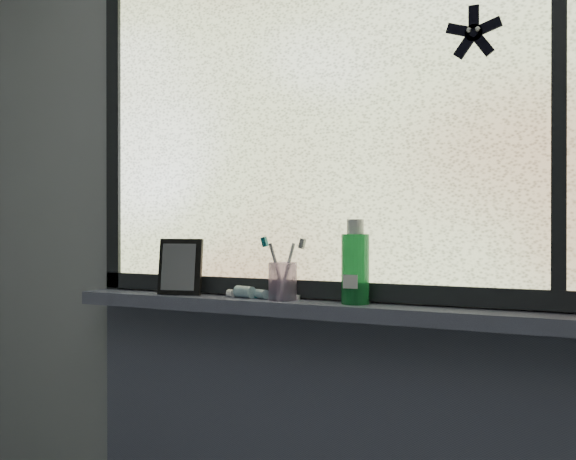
# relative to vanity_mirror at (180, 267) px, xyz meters

# --- Properties ---
(wall_back) EXTENTS (3.00, 0.01, 2.50)m
(wall_back) POSITION_rel_vanity_mirror_xyz_m (0.47, 0.09, 0.14)
(wall_back) COLOR #9EA3A8
(wall_back) RESTS_ON ground
(windowsill) EXTENTS (1.62, 0.14, 0.04)m
(windowsill) POSITION_rel_vanity_mirror_xyz_m (0.47, 0.01, -0.11)
(windowsill) COLOR #545870
(windowsill) RESTS_ON wall_back
(window_pane) EXTENTS (1.50, 0.01, 1.00)m
(window_pane) POSITION_rel_vanity_mirror_xyz_m (0.47, 0.06, 0.42)
(window_pane) COLOR silver
(window_pane) RESTS_ON wall_back
(frame_bottom) EXTENTS (1.60, 0.03, 0.05)m
(frame_bottom) POSITION_rel_vanity_mirror_xyz_m (0.47, 0.06, -0.06)
(frame_bottom) COLOR black
(frame_bottom) RESTS_ON windowsill
(frame_left) EXTENTS (0.05, 0.03, 1.10)m
(frame_left) POSITION_rel_vanity_mirror_xyz_m (-0.31, 0.06, 0.42)
(frame_left) COLOR black
(frame_left) RESTS_ON wall_back
(frame_mullion) EXTENTS (0.03, 0.03, 1.00)m
(frame_mullion) POSITION_rel_vanity_mirror_xyz_m (1.07, 0.06, 0.42)
(frame_mullion) COLOR black
(frame_mullion) RESTS_ON wall_back
(starfish_sticker) EXTENTS (0.15, 0.02, 0.15)m
(starfish_sticker) POSITION_rel_vanity_mirror_xyz_m (0.87, 0.05, 0.61)
(starfish_sticker) COLOR black
(starfish_sticker) RESTS_ON window_pane
(vanity_mirror) EXTENTS (0.15, 0.10, 0.17)m
(vanity_mirror) POSITION_rel_vanity_mirror_xyz_m (0.00, 0.00, 0.00)
(vanity_mirror) COLOR black
(vanity_mirror) RESTS_ON windowsill
(toothpaste_tube) EXTENTS (0.20, 0.10, 0.03)m
(toothpaste_tube) POSITION_rel_vanity_mirror_xyz_m (0.24, 0.01, -0.07)
(toothpaste_tube) COLOR silver
(toothpaste_tube) RESTS_ON windowsill
(toothbrush_cup) EXTENTS (0.09, 0.09, 0.11)m
(toothbrush_cup) POSITION_rel_vanity_mirror_xyz_m (0.34, 0.01, -0.03)
(toothbrush_cup) COLOR #C19BCD
(toothbrush_cup) RESTS_ON windowsill
(toothbrush_lying) EXTENTS (0.21, 0.03, 0.01)m
(toothbrush_lying) POSITION_rel_vanity_mirror_xyz_m (0.28, 0.02, -0.08)
(toothbrush_lying) COLOR #0C6470
(toothbrush_lying) RESTS_ON windowsill
(mouthwash_bottle) EXTENTS (0.08, 0.08, 0.19)m
(mouthwash_bottle) POSITION_rel_vanity_mirror_xyz_m (0.56, 0.01, 0.03)
(mouthwash_bottle) COLOR green
(mouthwash_bottle) RESTS_ON windowsill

